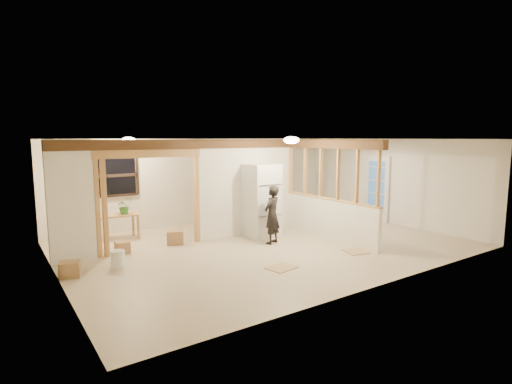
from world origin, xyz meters
TOP-DOWN VIEW (x-y plane):
  - floor at (0.00, 0.00)m, footprint 9.00×6.50m
  - ceiling at (0.00, 0.00)m, footprint 9.00×6.50m
  - wall_back at (0.00, 3.25)m, footprint 9.00×0.01m
  - wall_front at (0.00, -3.25)m, footprint 9.00×0.01m
  - wall_left at (-4.50, 0.00)m, footprint 0.01×6.50m
  - wall_right at (4.50, 0.00)m, footprint 0.01×6.50m
  - partition_left_stub at (-4.05, 1.20)m, footprint 0.90×0.12m
  - partition_center at (0.20, 1.20)m, footprint 2.80×0.12m
  - doorway_frame at (-2.40, 1.20)m, footprint 2.46×0.14m
  - header_beam_back at (-1.00, 1.20)m, footprint 7.00×0.18m
  - header_beam_right at (1.60, -0.40)m, footprint 0.18×3.30m
  - pony_wall at (1.60, -0.40)m, footprint 0.12×3.20m
  - stud_partition at (1.60, -0.40)m, footprint 0.14×3.20m
  - window_back at (-2.60, 3.17)m, footprint 1.12×0.10m
  - french_door at (4.42, 0.40)m, footprint 0.12×0.86m
  - ceiling_dome_main at (0.30, -0.50)m, footprint 0.36×0.36m
  - ceiling_dome_util at (-2.50, 2.30)m, footprint 0.32×0.32m
  - hanging_bulb at (-2.00, 1.60)m, footprint 0.07×0.07m
  - refrigerator at (0.37, 0.77)m, footprint 0.77×0.75m
  - woman at (0.17, 0.04)m, footprint 0.61×0.52m
  - work_table at (-2.82, 2.50)m, footprint 1.09×0.68m
  - potted_plant at (-2.64, 2.42)m, footprint 0.41×0.37m
  - shop_vac at (-3.74, 2.44)m, footprint 0.50×0.50m
  - bookshelf at (2.72, 3.05)m, footprint 0.77×0.26m
  - bucket at (-3.41, 0.29)m, footprint 0.28×0.28m
  - box_util_a at (-1.80, 1.28)m, footprint 0.48×0.45m
  - box_util_b at (-3.06, 1.24)m, footprint 0.29×0.29m
  - box_front at (-4.29, 0.22)m, footprint 0.43×0.38m
  - floor_panel_near at (1.29, -1.62)m, footprint 0.59×0.59m
  - floor_panel_far at (-0.78, -1.56)m, footprint 0.62×0.53m

SIDE VIEW (x-z plane):
  - floor at x=0.00m, z-range -0.01..0.00m
  - floor_panel_near at x=1.29m, z-range 0.00..0.02m
  - floor_panel_far at x=-0.78m, z-range 0.00..0.02m
  - box_util_b at x=-3.06m, z-range 0.00..0.26m
  - box_front at x=-4.29m, z-range 0.00..0.29m
  - box_util_a at x=-1.80m, z-range 0.00..0.33m
  - bucket at x=-3.41m, z-range 0.00..0.34m
  - shop_vac at x=-3.74m, z-range 0.00..0.55m
  - work_table at x=-2.82m, z-range 0.00..0.64m
  - pony_wall at x=1.60m, z-range 0.00..1.00m
  - woman at x=0.17m, z-range 0.00..1.40m
  - bookshelf at x=2.72m, z-range 0.00..1.55m
  - potted_plant at x=-2.64m, z-range 0.64..1.05m
  - refrigerator at x=0.37m, z-range 0.00..1.87m
  - french_door at x=4.42m, z-range 0.00..2.00m
  - doorway_frame at x=-2.40m, z-range 0.00..2.20m
  - wall_back at x=0.00m, z-range 0.00..2.50m
  - wall_front at x=0.00m, z-range 0.00..2.50m
  - wall_left at x=-4.50m, z-range 0.00..2.50m
  - wall_right at x=4.50m, z-range 0.00..2.50m
  - partition_left_stub at x=-4.05m, z-range 0.00..2.50m
  - partition_center at x=0.20m, z-range 0.00..2.50m
  - window_back at x=-2.60m, z-range 1.00..2.10m
  - stud_partition at x=1.60m, z-range 1.00..2.32m
  - hanging_bulb at x=-2.00m, z-range 2.15..2.22m
  - header_beam_back at x=-1.00m, z-range 2.27..2.49m
  - header_beam_right at x=1.60m, z-range 2.27..2.49m
  - ceiling_dome_main at x=0.30m, z-range 2.40..2.56m
  - ceiling_dome_util at x=-2.50m, z-range 2.41..2.55m
  - ceiling at x=0.00m, z-range 2.50..2.50m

